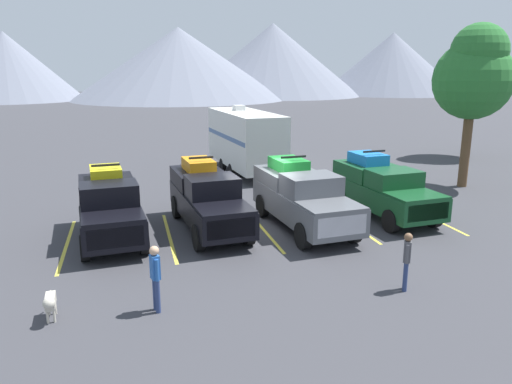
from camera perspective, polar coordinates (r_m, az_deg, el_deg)
The scene contains 17 objects.
ground_plane at distance 19.06m, azimuth 0.58°, elevation -4.04°, with size 240.00×240.00×0.00m, color #38383D.
pickup_truck_a at distance 18.25m, azimuth -16.64°, elevation -1.61°, with size 2.49×5.38×2.58m.
pickup_truck_b at distance 18.68m, azimuth -5.69°, elevation -0.61°, with size 2.44×6.01×2.64m.
pickup_truck_c at distance 18.80m, azimuth 5.36°, elevation -0.47°, with size 2.60×5.99×2.63m.
pickup_truck_d at distance 20.96m, azimuth 14.46°, elevation 0.53°, with size 2.56×5.56×2.60m.
lot_stripe_a at distance 18.37m, azimuth -21.13°, elevation -5.74°, with size 0.12×5.50×0.01m, color gold.
lot_stripe_b at distance 18.27m, azimuth -10.02°, elevation -5.08°, with size 0.12×5.50×0.01m, color gold.
lot_stripe_c at distance 18.84m, azimuth 0.77°, elevation -4.25°, with size 0.12×5.50×0.01m, color gold.
lot_stripe_d at distance 20.03m, azimuth 10.59°, elevation -3.37°, with size 0.12×5.50×0.01m, color gold.
lot_stripe_e at distance 21.74m, azimuth 19.07°, elevation -2.52°, with size 0.12×5.50×0.01m, color gold.
camper_trailer_a at distance 28.52m, azimuth -1.27°, elevation 6.25°, with size 3.08×8.82×3.84m.
person_a at distance 14.10m, azimuth 17.11°, elevation -7.29°, with size 0.29×0.33×1.66m.
person_b at distance 12.59m, azimuth -11.61°, elevation -9.32°, with size 0.26×0.38×1.74m.
dog at distance 13.09m, azimuth -22.81°, elevation -11.76°, with size 0.30×0.91×0.72m.
tree_a at distance 26.95m, azimuth 24.02°, elevation 12.43°, with size 3.87×3.87×8.10m.
tree_b at distance 36.50m, azimuth 23.93°, elevation 11.80°, with size 4.00×4.00×7.65m.
mountain_ridge at distance 104.58m, azimuth -5.48°, elevation 14.58°, with size 135.06×48.67×15.44m.
Camera 1 is at (-4.77, -17.46, 5.97)m, focal length 34.45 mm.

